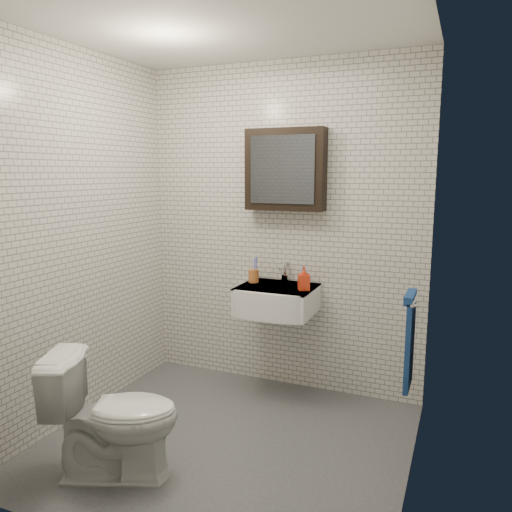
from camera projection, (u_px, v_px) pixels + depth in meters
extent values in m
cube|color=#484B50|center=(226.00, 442.00, 3.14)|extent=(2.20, 2.00, 0.01)
cube|color=silver|center=(282.00, 229.00, 3.84)|extent=(2.20, 0.02, 2.50)
cube|color=silver|center=(114.00, 280.00, 2.02)|extent=(2.20, 0.02, 2.50)
cube|color=silver|center=(77.00, 237.00, 3.35)|extent=(0.02, 2.00, 2.50)
cube|color=silver|center=(419.00, 259.00, 2.51)|extent=(0.02, 2.00, 2.50)
cube|color=white|center=(221.00, 21.00, 2.72)|extent=(2.20, 2.00, 0.02)
cube|color=white|center=(277.00, 299.00, 3.70)|extent=(0.55, 0.45, 0.20)
cylinder|color=silver|center=(278.00, 287.00, 3.70)|extent=(0.31, 0.31, 0.02)
cylinder|color=silver|center=(278.00, 286.00, 3.70)|extent=(0.04, 0.04, 0.01)
cube|color=white|center=(277.00, 287.00, 3.69)|extent=(0.55, 0.45, 0.01)
cylinder|color=silver|center=(285.00, 278.00, 3.83)|extent=(0.06, 0.06, 0.06)
cylinder|color=silver|center=(285.00, 270.00, 3.82)|extent=(0.03, 0.03, 0.08)
cylinder|color=silver|center=(282.00, 268.00, 3.76)|extent=(0.02, 0.12, 0.02)
cube|color=silver|center=(286.00, 263.00, 3.84)|extent=(0.02, 0.09, 0.01)
cube|color=black|center=(285.00, 170.00, 3.68)|extent=(0.60, 0.14, 0.60)
cube|color=#3F444C|center=(282.00, 170.00, 3.61)|extent=(0.49, 0.01, 0.49)
cylinder|color=silver|center=(415.00, 300.00, 2.89)|extent=(0.02, 0.30, 0.02)
cylinder|color=silver|center=(420.00, 295.00, 3.00)|extent=(0.04, 0.02, 0.02)
cylinder|color=silver|center=(416.00, 306.00, 2.77)|extent=(0.04, 0.02, 0.02)
cube|color=navy|center=(410.00, 344.00, 2.95)|extent=(0.03, 0.26, 0.54)
cube|color=navy|center=(410.00, 297.00, 2.90)|extent=(0.05, 0.26, 0.05)
cylinder|color=#B5662D|center=(254.00, 276.00, 3.81)|extent=(0.08, 0.08, 0.10)
cylinder|color=white|center=(251.00, 268.00, 3.79)|extent=(0.02, 0.03, 0.19)
cylinder|color=#434AD8|center=(255.00, 269.00, 3.79)|extent=(0.01, 0.02, 0.17)
cylinder|color=white|center=(254.00, 266.00, 3.81)|extent=(0.02, 0.04, 0.20)
cylinder|color=#434AD8|center=(256.00, 268.00, 3.80)|extent=(0.02, 0.04, 0.18)
imported|color=#FF5D1A|center=(304.00, 278.00, 3.55)|extent=(0.10, 0.11, 0.17)
imported|color=white|center=(114.00, 415.00, 2.76)|extent=(0.80, 0.64, 0.72)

